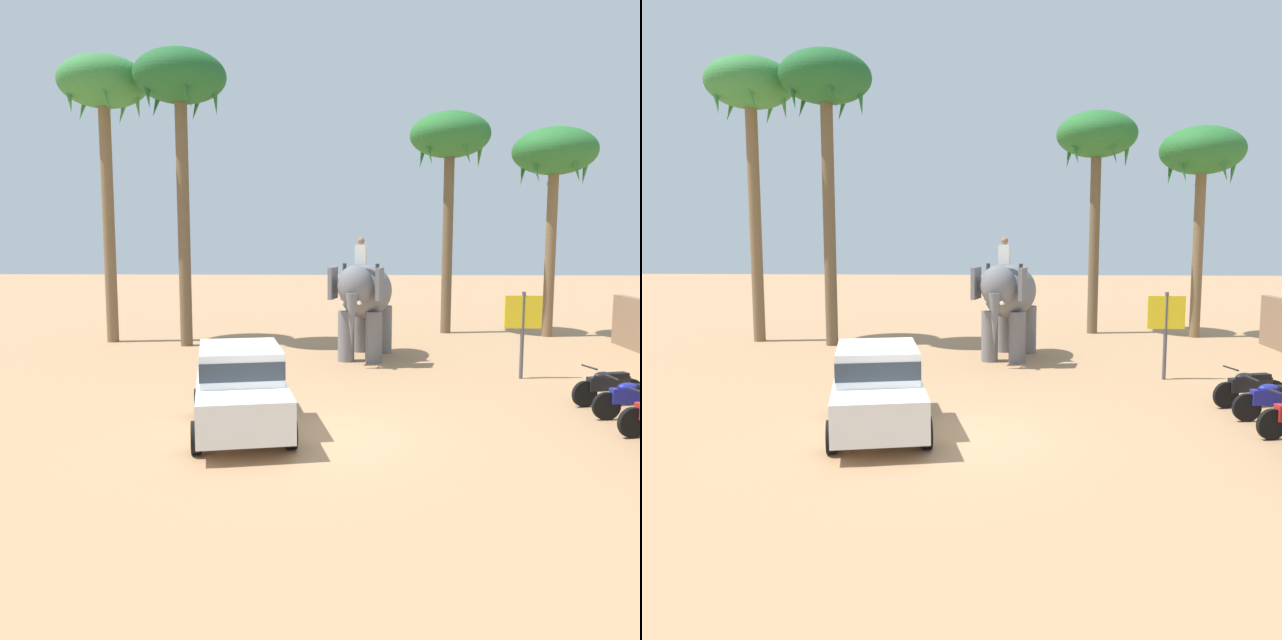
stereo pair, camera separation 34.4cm
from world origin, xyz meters
TOP-DOWN VIEW (x-y plane):
  - ground_plane at (0.00, 0.00)m, footprint 120.00×120.00m
  - car_sedan_foreground at (-1.25, 0.33)m, footprint 2.51×4.36m
  - elephant_with_mahout at (1.44, 8.45)m, footprint 2.35×4.01m
  - motorcycle_fourth_in_row at (6.94, 1.44)m, footprint 1.80×0.55m
  - motorcycle_far_in_row at (6.87, 2.61)m, footprint 1.77×0.68m
  - palm_tree_behind_elephant at (4.97, 14.38)m, footprint 3.20×3.20m
  - palm_tree_near_hut at (-4.92, 10.71)m, footprint 3.20×3.20m
  - palm_tree_left_of_road at (8.84, 13.52)m, footprint 3.20×3.20m
  - palm_tree_far_back at (-7.92, 11.51)m, footprint 3.20×3.20m
  - signboard_yellow at (5.67, 5.49)m, footprint 1.00×0.10m

SIDE VIEW (x-z plane):
  - ground_plane at x=0.00m, z-range 0.00..0.00m
  - motorcycle_fourth_in_row at x=6.94m, z-range -0.01..0.93m
  - motorcycle_far_in_row at x=6.87m, z-range -0.01..0.93m
  - car_sedan_foreground at x=-1.25m, z-range 0.08..1.78m
  - signboard_yellow at x=5.67m, z-range 0.49..2.89m
  - elephant_with_mahout at x=1.44m, z-range 0.05..3.93m
  - palm_tree_left_of_road at x=8.84m, z-range 2.92..11.02m
  - palm_tree_behind_elephant at x=4.97m, z-range 3.25..12.13m
  - palm_tree_near_hut at x=-4.92m, z-range 3.85..14.16m
  - palm_tree_far_back at x=-7.92m, z-range 3.86..14.21m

